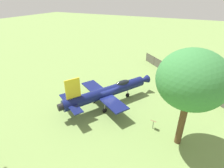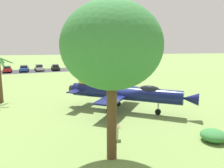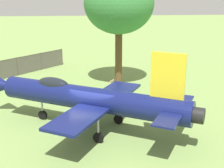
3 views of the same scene
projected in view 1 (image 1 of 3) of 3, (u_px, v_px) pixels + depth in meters
name	position (u px, v px, depth m)	size (l,w,h in m)	color
ground_plane	(107.00, 104.00, 24.11)	(200.00, 200.00, 0.00)	#75934C
display_jet	(109.00, 91.00, 23.37)	(9.17, 12.77, 5.05)	#111951
shade_tree	(192.00, 80.00, 14.78)	(5.97, 6.04, 9.76)	brown
perimeter_fence	(185.00, 79.00, 29.04)	(18.27, 16.87, 1.86)	#4C4238
shrub_near_fence	(163.00, 77.00, 30.39)	(1.61, 1.33, 1.25)	#2D7033
shrub_by_tree	(176.00, 99.00, 24.63)	(1.96, 1.91, 0.87)	#387F3D
info_plaque	(153.00, 122.00, 19.45)	(0.66, 0.49, 1.14)	#333333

